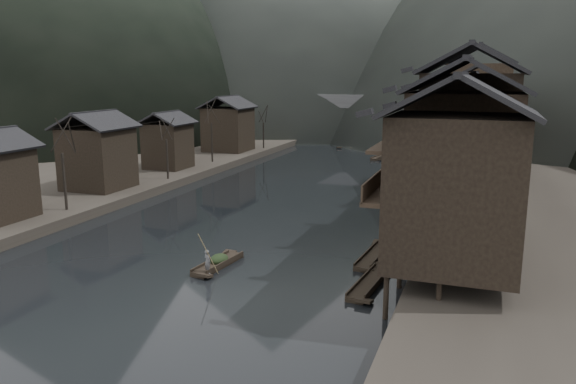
% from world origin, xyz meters
% --- Properties ---
extents(water, '(300.00, 300.00, 0.00)m').
position_xyz_m(water, '(0.00, 0.00, 0.00)').
color(water, black).
rests_on(water, ground).
extents(left_bank, '(40.00, 200.00, 1.20)m').
position_xyz_m(left_bank, '(-35.00, 40.00, 0.60)').
color(left_bank, '#2D2823').
rests_on(left_bank, ground).
extents(stilt_houses, '(9.00, 67.60, 16.59)m').
position_xyz_m(stilt_houses, '(17.28, 18.92, 8.93)').
color(stilt_houses, black).
rests_on(stilt_houses, ground).
extents(left_houses, '(8.10, 53.20, 8.73)m').
position_xyz_m(left_houses, '(-20.50, 20.12, 5.66)').
color(left_houses, black).
rests_on(left_houses, left_bank).
extents(bare_trees, '(3.86, 60.99, 7.72)m').
position_xyz_m(bare_trees, '(-17.00, 15.33, 6.49)').
color(bare_trees, black).
rests_on(bare_trees, left_bank).
extents(moored_sampans, '(2.58, 47.80, 0.47)m').
position_xyz_m(moored_sampans, '(12.18, 14.95, 0.20)').
color(moored_sampans, black).
rests_on(moored_sampans, water).
extents(midriver_boats, '(14.96, 34.89, 0.45)m').
position_xyz_m(midriver_boats, '(1.95, 45.97, 0.20)').
color(midriver_boats, black).
rests_on(midriver_boats, water).
extents(stone_bridge, '(40.00, 6.00, 9.00)m').
position_xyz_m(stone_bridge, '(-0.00, 72.00, 5.11)').
color(stone_bridge, '#4C4C4F').
rests_on(stone_bridge, ground).
extents(hero_sampan, '(1.70, 5.56, 0.44)m').
position_xyz_m(hero_sampan, '(1.76, -5.89, 0.20)').
color(hero_sampan, black).
rests_on(hero_sampan, water).
extents(cargo_heap, '(1.21, 1.59, 0.73)m').
position_xyz_m(cargo_heap, '(1.73, -5.64, 0.80)').
color(cargo_heap, black).
rests_on(cargo_heap, hero_sampan).
extents(boatman, '(0.70, 0.63, 1.61)m').
position_xyz_m(boatman, '(1.97, -7.80, 1.25)').
color(boatman, '#5F5F61').
rests_on(boatman, hero_sampan).
extents(bamboo_pole, '(0.72, 1.86, 3.67)m').
position_xyz_m(bamboo_pole, '(2.17, -7.80, 3.89)').
color(bamboo_pole, '#8C7A51').
rests_on(bamboo_pole, boatman).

